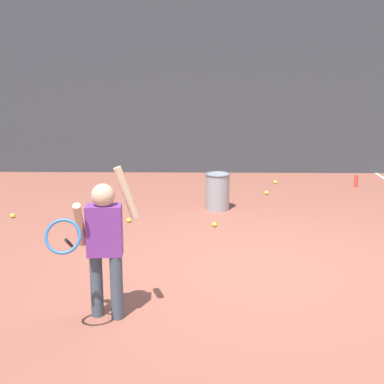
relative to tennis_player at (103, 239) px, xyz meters
name	(u,v)px	position (x,y,z in m)	size (l,w,h in m)	color
ground_plane	(258,268)	(1.46, 1.18, -0.73)	(20.00, 20.00, 0.00)	brown
back_fence_windscreen	(233,77)	(1.46, 6.40, 1.18)	(13.43, 0.08, 3.82)	#383D42
fence_post_1	(233,73)	(1.46, 6.46, 1.26)	(0.09, 0.09, 3.97)	slate
tennis_player	(103,239)	(0.00, 0.00, 0.00)	(0.69, 0.61, 1.35)	#3F4C59
ball_hopper	(218,191)	(1.08, 3.57, -0.44)	(0.38, 0.38, 0.56)	gray
water_bottle	(356,181)	(3.63, 5.12, -0.62)	(0.07, 0.07, 0.22)	#D83F33
tennis_ball_0	(129,220)	(-0.18, 2.86, -0.69)	(0.07, 0.07, 0.07)	#CCE033
tennis_ball_1	(275,182)	(2.21, 5.35, -0.69)	(0.07, 0.07, 0.07)	#CCE033
tennis_ball_2	(214,224)	(1.02, 2.68, -0.69)	(0.07, 0.07, 0.07)	#CCE033
tennis_ball_3	(12,216)	(-1.89, 3.06, -0.69)	(0.07, 0.07, 0.07)	#CCE033
tennis_ball_4	(266,193)	(1.95, 4.52, -0.69)	(0.07, 0.07, 0.07)	#CCE033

